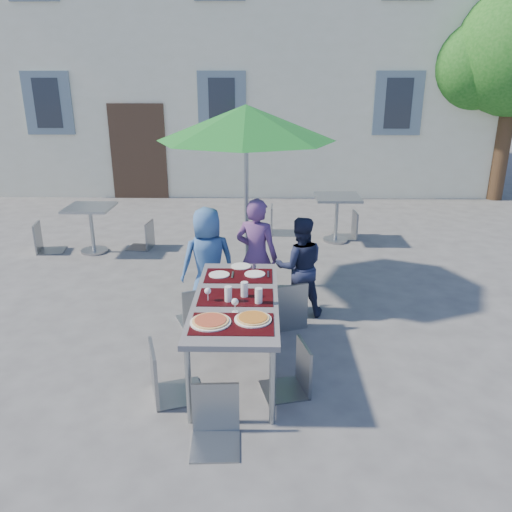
{
  "coord_description": "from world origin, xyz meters",
  "views": [
    {
      "loc": [
        1.0,
        -4.38,
        2.69
      ],
      "look_at": [
        0.9,
        0.84,
        0.85
      ],
      "focal_mm": 35.0,
      "sensor_mm": 36.0,
      "label": 1
    }
  ],
  "objects_px": {
    "pizza_near_right": "(253,319)",
    "cafe_table_0": "(91,220)",
    "chair_2": "(285,277)",
    "chair_3": "(163,340)",
    "bg_chair_l_0": "(42,220)",
    "child_0": "(208,262)",
    "chair_1": "(236,284)",
    "cafe_table_1": "(337,209)",
    "dining_table": "(236,303)",
    "bg_chair_r_0": "(143,219)",
    "bg_chair_l_1": "(278,203)",
    "child_1": "(257,256)",
    "pizza_near_left": "(210,321)",
    "chair_0": "(196,283)",
    "child_2": "(300,267)",
    "chair_4": "(295,341)",
    "chair_5": "(214,385)",
    "patio_umbrella": "(246,125)",
    "bg_chair_r_1": "(350,209)"
  },
  "relations": [
    {
      "from": "child_2",
      "to": "bg_chair_l_0",
      "type": "relative_size",
      "value": 1.31
    },
    {
      "from": "pizza_near_left",
      "to": "child_2",
      "type": "relative_size",
      "value": 0.29
    },
    {
      "from": "bg_chair_l_0",
      "to": "bg_chair_r_0",
      "type": "relative_size",
      "value": 1.06
    },
    {
      "from": "pizza_near_right",
      "to": "cafe_table_0",
      "type": "relative_size",
      "value": 0.41
    },
    {
      "from": "cafe_table_1",
      "to": "bg_chair_r_1",
      "type": "distance_m",
      "value": 0.36
    },
    {
      "from": "chair_2",
      "to": "chair_4",
      "type": "bearing_deg",
      "value": -88.16
    },
    {
      "from": "pizza_near_right",
      "to": "chair_5",
      "type": "height_order",
      "value": "chair_5"
    },
    {
      "from": "pizza_near_right",
      "to": "bg_chair_l_0",
      "type": "relative_size",
      "value": 0.35
    },
    {
      "from": "chair_1",
      "to": "bg_chair_l_1",
      "type": "height_order",
      "value": "bg_chair_l_1"
    },
    {
      "from": "cafe_table_1",
      "to": "child_0",
      "type": "bearing_deg",
      "value": -123.39
    },
    {
      "from": "cafe_table_0",
      "to": "chair_4",
      "type": "bearing_deg",
      "value": -51.18
    },
    {
      "from": "dining_table",
      "to": "chair_4",
      "type": "bearing_deg",
      "value": -35.56
    },
    {
      "from": "cafe_table_1",
      "to": "bg_chair_l_1",
      "type": "bearing_deg",
      "value": 156.06
    },
    {
      "from": "bg_chair_l_1",
      "to": "child_1",
      "type": "bearing_deg",
      "value": -95.62
    },
    {
      "from": "chair_3",
      "to": "cafe_table_0",
      "type": "bearing_deg",
      "value": 116.23
    },
    {
      "from": "chair_5",
      "to": "patio_umbrella",
      "type": "relative_size",
      "value": 0.35
    },
    {
      "from": "chair_0",
      "to": "pizza_near_left",
      "type": "bearing_deg",
      "value": -77.32
    },
    {
      "from": "chair_1",
      "to": "cafe_table_0",
      "type": "distance_m",
      "value": 3.6
    },
    {
      "from": "chair_4",
      "to": "patio_umbrella",
      "type": "height_order",
      "value": "patio_umbrella"
    },
    {
      "from": "chair_0",
      "to": "chair_2",
      "type": "relative_size",
      "value": 0.84
    },
    {
      "from": "pizza_near_left",
      "to": "child_0",
      "type": "height_order",
      "value": "child_0"
    },
    {
      "from": "chair_2",
      "to": "pizza_near_left",
      "type": "bearing_deg",
      "value": -116.09
    },
    {
      "from": "child_0",
      "to": "chair_1",
      "type": "relative_size",
      "value": 1.5
    },
    {
      "from": "chair_4",
      "to": "patio_umbrella",
      "type": "xyz_separation_m",
      "value": [
        -0.51,
        2.46,
        1.66
      ]
    },
    {
      "from": "dining_table",
      "to": "pizza_near_left",
      "type": "bearing_deg",
      "value": -109.01
    },
    {
      "from": "chair_0",
      "to": "dining_table",
      "type": "bearing_deg",
      "value": -60.83
    },
    {
      "from": "child_1",
      "to": "chair_4",
      "type": "bearing_deg",
      "value": 121.35
    },
    {
      "from": "dining_table",
      "to": "bg_chair_r_0",
      "type": "distance_m",
      "value": 4.09
    },
    {
      "from": "child_0",
      "to": "bg_chair_r_0",
      "type": "height_order",
      "value": "child_0"
    },
    {
      "from": "dining_table",
      "to": "chair_2",
      "type": "relative_size",
      "value": 1.76
    },
    {
      "from": "cafe_table_1",
      "to": "bg_chair_r_1",
      "type": "relative_size",
      "value": 0.9
    },
    {
      "from": "bg_chair_l_1",
      "to": "bg_chair_r_1",
      "type": "relative_size",
      "value": 1.1
    },
    {
      "from": "child_2",
      "to": "bg_chair_r_0",
      "type": "distance_m",
      "value": 3.48
    },
    {
      "from": "dining_table",
      "to": "bg_chair_l_1",
      "type": "relative_size",
      "value": 1.88
    },
    {
      "from": "chair_0",
      "to": "bg_chair_r_1",
      "type": "bearing_deg",
      "value": 56.27
    },
    {
      "from": "child_0",
      "to": "cafe_table_1",
      "type": "distance_m",
      "value": 3.5
    },
    {
      "from": "chair_4",
      "to": "bg_chair_l_1",
      "type": "relative_size",
      "value": 0.89
    },
    {
      "from": "chair_3",
      "to": "bg_chair_l_0",
      "type": "distance_m",
      "value": 4.87
    },
    {
      "from": "pizza_near_left",
      "to": "chair_3",
      "type": "height_order",
      "value": "chair_3"
    },
    {
      "from": "cafe_table_0",
      "to": "bg_chair_r_0",
      "type": "distance_m",
      "value": 0.83
    },
    {
      "from": "pizza_near_right",
      "to": "bg_chair_l_1",
      "type": "xyz_separation_m",
      "value": [
        0.33,
        5.07,
        -0.19
      ]
    },
    {
      "from": "child_0",
      "to": "bg_chair_l_0",
      "type": "relative_size",
      "value": 1.43
    },
    {
      "from": "child_1",
      "to": "pizza_near_left",
      "type": "bearing_deg",
      "value": 97.92
    },
    {
      "from": "pizza_near_right",
      "to": "child_0",
      "type": "relative_size",
      "value": 0.24
    },
    {
      "from": "bg_chair_r_0",
      "to": "cafe_table_1",
      "type": "height_order",
      "value": "bg_chair_r_0"
    },
    {
      "from": "chair_2",
      "to": "chair_3",
      "type": "bearing_deg",
      "value": -128.7
    },
    {
      "from": "chair_1",
      "to": "chair_2",
      "type": "xyz_separation_m",
      "value": [
        0.55,
        -0.03,
        0.11
      ]
    },
    {
      "from": "dining_table",
      "to": "chair_0",
      "type": "bearing_deg",
      "value": 119.17
    },
    {
      "from": "child_0",
      "to": "chair_2",
      "type": "xyz_separation_m",
      "value": [
        0.9,
        -0.35,
        -0.04
      ]
    },
    {
      "from": "child_2",
      "to": "chair_2",
      "type": "relative_size",
      "value": 1.16
    }
  ]
}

